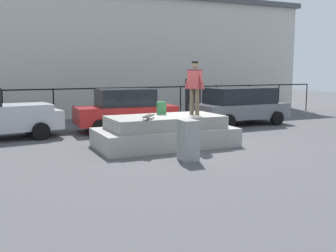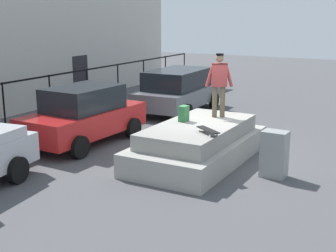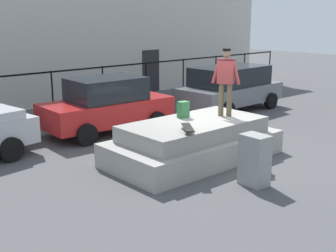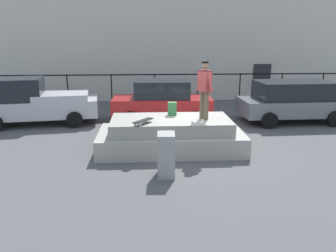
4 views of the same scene
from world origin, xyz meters
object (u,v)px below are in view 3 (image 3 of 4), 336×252
utility_box (255,160)px  skateboarder (226,78)px  car_grey_hatchback_far (230,87)px  skateboard (188,128)px  car_red_sedan_mid (107,105)px  backpack (183,110)px

utility_box → skateboarder: bearing=59.9°
car_grey_hatchback_far → skateboard: bearing=-146.5°
skateboarder → car_red_sedan_mid: (-1.14, 3.91, -1.17)m
skateboarder → backpack: bearing=147.1°
skateboard → car_grey_hatchback_far: 7.46m
utility_box → skateboard: bearing=114.1°
backpack → car_red_sedan_mid: bearing=-84.3°
backpack → car_grey_hatchback_far: 6.07m
skateboard → utility_box: utility_box is taller
car_red_sedan_mid → skateboarder: bearing=-73.8°
skateboard → car_grey_hatchback_far: size_ratio=0.18×
utility_box → backpack: bearing=84.9°
skateboarder → backpack: size_ratio=4.17×
skateboard → car_red_sedan_mid: (0.75, 4.45, -0.24)m
skateboard → car_grey_hatchback_far: car_grey_hatchback_far is taller
backpack → car_grey_hatchback_far: bearing=-148.3°
skateboard → car_grey_hatchback_far: bearing=33.5°
skateboarder → skateboard: size_ratio=2.29×
utility_box → car_grey_hatchback_far: bearing=47.2°
backpack → skateboarder: bearing=149.5°
utility_box → car_red_sedan_mid: bearing=90.8°
skateboarder → car_grey_hatchback_far: (4.34, 3.58, -1.15)m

